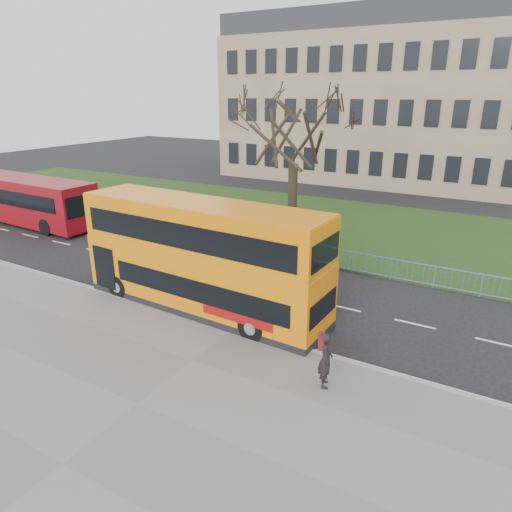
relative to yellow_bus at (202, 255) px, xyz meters
The scene contains 10 objects.
ground 3.28m from the yellow_bus, 13.62° to the left, with size 120.00×120.00×0.00m, color black.
pavement 7.01m from the yellow_bus, 71.21° to the right, with size 80.00×10.50×0.12m, color slate.
kerb 3.35m from the yellow_bus, 26.02° to the right, with size 80.00×0.20×0.14m, color gray.
grass_verge 15.16m from the yellow_bus, 81.85° to the left, with size 80.00×15.40×0.08m, color #203613.
guard_railing 7.66m from the yellow_bus, 73.39° to the left, with size 40.00×0.12×1.10m, color #6F90C6, non-canonical shape.
bare_tree 11.01m from the yellow_bus, 94.77° to the left, with size 7.69×7.69×10.99m, color black, non-canonical shape.
civic_building 35.92m from the yellow_bus, 94.63° to the left, with size 30.00×15.00×14.00m, color #846A54.
yellow_bus is the anchor object (origin of this frame).
red_bus 19.46m from the yellow_bus, 165.21° to the left, with size 12.14×3.05×3.18m.
pedestrian 7.20m from the yellow_bus, 22.48° to the right, with size 0.66×0.44×1.82m, color black.
Camera 1 is at (8.46, -14.67, 8.71)m, focal length 32.00 mm.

